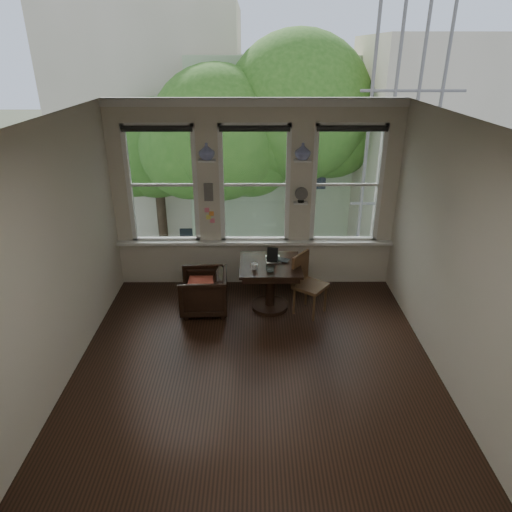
{
  "coord_description": "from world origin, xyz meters",
  "views": [
    {
      "loc": [
        -0.01,
        -4.75,
        3.63
      ],
      "look_at": [
        0.01,
        0.9,
        1.07
      ],
      "focal_mm": 32.0,
      "sensor_mm": 36.0,
      "label": 1
    }
  ],
  "objects_px": {
    "table": "(270,286)",
    "laptop": "(276,261)",
    "armchair_left": "(203,292)",
    "mug": "(254,266)",
    "side_chair_right": "(311,285)"
  },
  "relations": [
    {
      "from": "side_chair_right",
      "to": "mug",
      "type": "xyz_separation_m",
      "value": [
        -0.83,
        -0.04,
        0.33
      ]
    },
    {
      "from": "laptop",
      "to": "mug",
      "type": "xyz_separation_m",
      "value": [
        -0.32,
        -0.25,
        0.03
      ]
    },
    {
      "from": "armchair_left",
      "to": "mug",
      "type": "relative_size",
      "value": 7.38
    },
    {
      "from": "armchair_left",
      "to": "laptop",
      "type": "height_order",
      "value": "laptop"
    },
    {
      "from": "armchair_left",
      "to": "laptop",
      "type": "distance_m",
      "value": 1.19
    },
    {
      "from": "table",
      "to": "armchair_left",
      "type": "distance_m",
      "value": 1.01
    },
    {
      "from": "armchair_left",
      "to": "laptop",
      "type": "relative_size",
      "value": 1.93
    },
    {
      "from": "armchair_left",
      "to": "laptop",
      "type": "bearing_deg",
      "value": 94.97
    },
    {
      "from": "table",
      "to": "mug",
      "type": "xyz_separation_m",
      "value": [
        -0.24,
        -0.19,
        0.42
      ]
    },
    {
      "from": "table",
      "to": "laptop",
      "type": "distance_m",
      "value": 0.41
    },
    {
      "from": "armchair_left",
      "to": "mug",
      "type": "bearing_deg",
      "value": 79.23
    },
    {
      "from": "mug",
      "to": "side_chair_right",
      "type": "bearing_deg",
      "value": 2.96
    },
    {
      "from": "side_chair_right",
      "to": "mug",
      "type": "relative_size",
      "value": 9.67
    },
    {
      "from": "armchair_left",
      "to": "laptop",
      "type": "xyz_separation_m",
      "value": [
        1.09,
        0.14,
        0.44
      ]
    },
    {
      "from": "armchair_left",
      "to": "mug",
      "type": "xyz_separation_m",
      "value": [
        0.77,
        -0.11,
        0.47
      ]
    }
  ]
}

